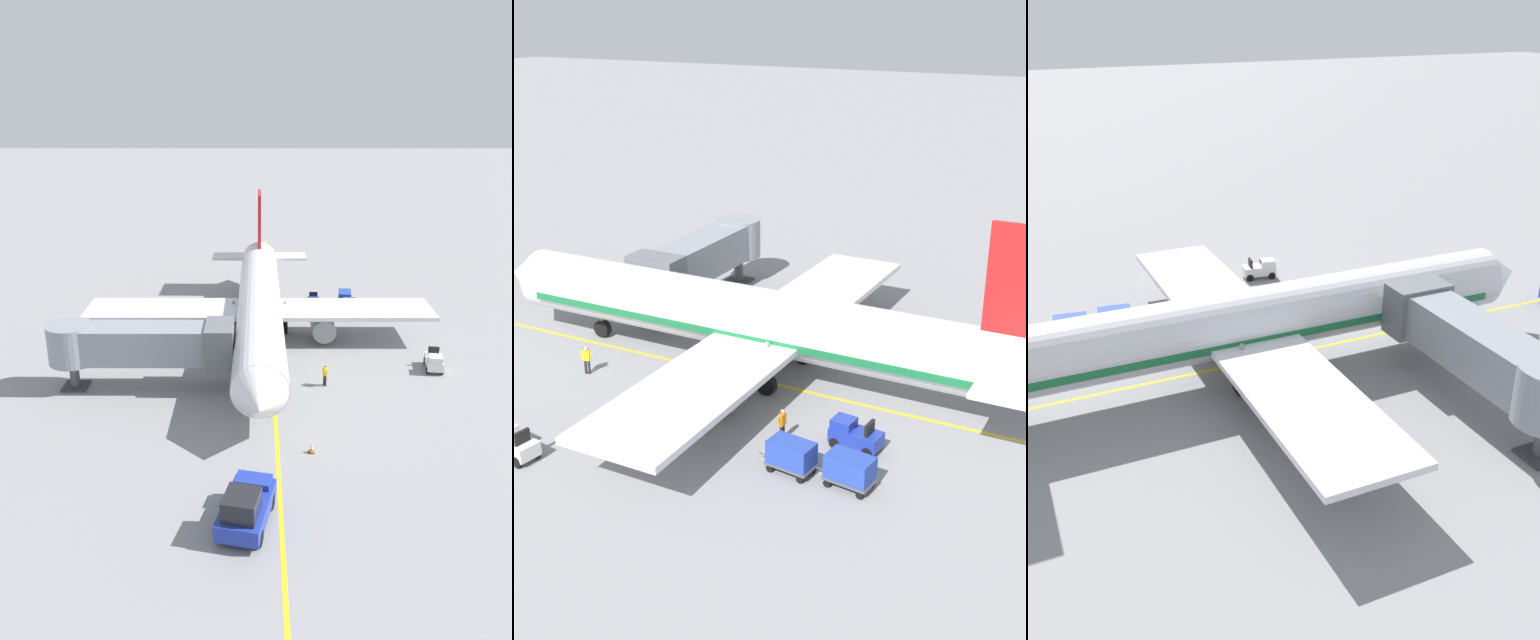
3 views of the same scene
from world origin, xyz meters
The scene contains 12 objects.
ground_plane centered at (0.00, 0.00, 0.00)m, with size 400.00×400.00×0.00m, color gray.
gate_lead_in_line centered at (0.00, 0.00, 0.00)m, with size 0.24×80.00×0.01m, color gold.
parked_airliner centered at (1.05, -0.36, 3.19)m, with size 30.01×37.21×10.63m.
jet_bridge centered at (9.51, 8.71, 3.45)m, with size 13.36×3.50×4.98m.
pushback_tractor centered at (1.79, 24.03, 1.10)m, with size 3.11×4.78×2.40m.
baggage_tug_lead centered at (-12.58, 5.61, 0.71)m, with size 1.60×2.65×1.62m.
baggage_tug_trailing centered at (-4.34, -8.50, 0.71)m, with size 1.46×2.59×1.62m.
baggage_cart_front centered at (-7.71, -6.74, 0.95)m, with size 1.55×2.96×1.58m.
baggage_cart_second_in_train centered at (-7.61, -9.59, 0.95)m, with size 1.55×2.96×1.58m.
ground_crew_wing_walker centered at (-3.77, 8.39, 0.95)m, with size 0.37×0.70×1.69m.
ground_crew_loader centered at (-5.32, -5.07, 0.95)m, with size 0.73×0.29×1.69m.
safety_cone_nose_left centered at (-2.03, 17.42, 0.29)m, with size 0.36×0.36×0.59m.
Camera 1 is at (1.21, 49.11, 20.32)m, focal length 34.28 mm.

